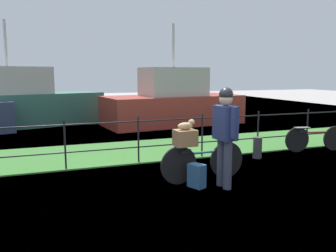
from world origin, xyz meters
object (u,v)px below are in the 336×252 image
Objects in this scene: moored_boat_far at (10,105)px; bicycle_main at (202,162)px; moored_boat_mid at (173,103)px; bicycle_parked at (315,138)px; wooden_crate at (185,138)px; backpack_on_paving at (197,176)px; terrier_dog at (187,125)px; mooring_bollard at (257,148)px; cyclist_person at (225,129)px.

bicycle_main is at bearing -65.00° from moored_boat_far.
bicycle_parked is at bearing -73.80° from moored_boat_mid.
bicycle_main is 0.30× the size of moored_boat_mid.
wooden_crate is 0.67m from backpack_on_paving.
mooring_bollard is at bearing 26.11° from terrier_dog.
cyclist_person reaches higher than bicycle_parked.
moored_boat_mid is (2.39, 6.76, -0.02)m from wooden_crate.
mooring_bollard is at bearing -50.81° from moored_boat_far.
bicycle_main reaches higher than bicycle_parked.
bicycle_parked is (3.66, 1.18, -0.03)m from bicycle_main.
moored_boat_far is at bearing 129.19° from mooring_bollard.
terrier_dog is 0.66× the size of mooring_bollard.
terrier_dog is at bearing 2.88° from wooden_crate.
moored_boat_mid is at bearing 75.53° from cyclist_person.
cyclist_person is (0.19, -0.44, 0.65)m from bicycle_main.
mooring_bollard is 5.70m from moored_boat_mid.
wooden_crate reaches higher than bicycle_main.
terrier_dog is at bearing -153.89° from mooring_bollard.
mooring_bollard is (2.15, 1.36, 0.04)m from backpack_on_paving.
moored_boat_mid reaches higher than terrier_dog.
cyclist_person reaches higher than backpack_on_paving.
wooden_crate is at bearing -109.47° from moored_boat_mid.
terrier_dog is at bearing -66.97° from moored_boat_far.
moored_boat_mid is (2.37, 6.76, -0.23)m from terrier_dog.
bicycle_parked reaches higher than backpack_on_paving.
cyclist_person is 0.93m from backpack_on_paving.
moored_boat_mid is at bearing 106.20° from bicycle_parked.
cyclist_person is at bearing -133.56° from backpack_on_paving.
backpack_on_paving is at bearing -130.58° from bicycle_main.
bicycle_main is 3.39× the size of mooring_bollard.
backpack_on_paving is 4.18m from bicycle_parked.
moored_boat_mid is at bearing 73.14° from bicycle_main.
wooden_crate is (-0.35, -0.02, 0.45)m from bicycle_main.
bicycle_parked is (3.98, 1.19, -0.70)m from terrier_dog.
wooden_crate is 0.07× the size of moored_boat_mid.
backpack_on_paving is at bearing -159.43° from bicycle_parked.
moored_boat_mid is at bearing 88.60° from mooring_bollard.
bicycle_parked reaches higher than mooring_bollard.
moored_boat_far is at bearing 137.37° from bicycle_parked.
wooden_crate is 0.71m from cyclist_person.
wooden_crate is at bearing -154.11° from mooring_bollard.
wooden_crate is at bearing -163.38° from bicycle_parked.
bicycle_main is at bearing -162.15° from bicycle_parked.
cyclist_person is (0.54, -0.42, 0.19)m from wooden_crate.
moored_boat_mid reaches higher than backpack_on_paving.
mooring_bollard is 1.76m from bicycle_parked.
moored_boat_far reaches higher than bicycle_main.
bicycle_parked is at bearing -42.63° from moored_boat_far.
bicycle_main reaches higher than mooring_bollard.
cyclist_person reaches higher than terrier_dog.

